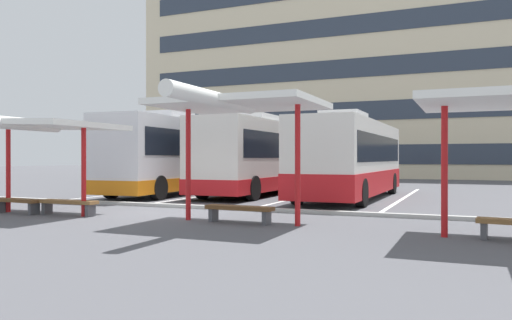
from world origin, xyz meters
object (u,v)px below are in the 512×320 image
Objects in this scene: bench_4 at (239,210)px; waiting_shelter_2 at (236,106)px; coach_bus_2 at (351,160)px; bench_2 at (18,202)px; bench_3 at (68,204)px; coach_bus_0 at (185,156)px; coach_bus_1 at (269,157)px; waiting_shelter_1 at (37,126)px.

waiting_shelter_2 is at bearing -90.00° from bench_4.
coach_bus_2 is 12.66m from bench_2.
bench_3 is at bearing -178.40° from waiting_shelter_2.
coach_bus_0 is at bearing 90.49° from bench_2.
coach_bus_1 is 12.25m from bench_2.
coach_bus_2 is 5.94× the size of bench_2.
bench_3 is at bearing 19.48° from waiting_shelter_1.
coach_bus_2 is at bearing 83.75° from bench_4.
coach_bus_0 reaches higher than bench_2.
coach_bus_1 is at bearing 107.52° from waiting_shelter_2.
bench_2 is at bearing -130.70° from coach_bus_2.
waiting_shelter_2 reaches higher than bench_4.
bench_4 is at bearing 6.20° from waiting_shelter_1.
waiting_shelter_1 is at bearing -160.52° from bench_3.
bench_2 is 7.25m from bench_4.
coach_bus_0 is 10.05m from bench_3.
coach_bus_0 reaches higher than waiting_shelter_2.
coach_bus_1 is at bearing 76.66° from waiting_shelter_1.
coach_bus_0 is at bearing 177.15° from coach_bus_2.
waiting_shelter_2 is at bearing -72.48° from coach_bus_1.
coach_bus_2 is at bearing 49.30° from bench_2.
waiting_shelter_1 is 2.49m from bench_2.
coach_bus_2 is at bearing 83.90° from waiting_shelter_2.
bench_2 is 0.90× the size of bench_3.
coach_bus_0 is 1.15× the size of coach_bus_2.
bench_4 is at bearing 4.51° from bench_2.
bench_2 is at bearing -107.59° from coach_bus_1.
bench_2 is at bearing -177.21° from waiting_shelter_2.
waiting_shelter_1 is 6.36m from waiting_shelter_2.
coach_bus_1 is at bearing 72.41° from bench_2.
waiting_shelter_2 is at bearing -96.10° from coach_bus_2.
bench_2 is 7.72m from waiting_shelter_2.
bench_3 is at bearing 6.38° from bench_2.
coach_bus_1 reaches higher than bench_2.
waiting_shelter_2 is (3.55, -11.25, 1.28)m from coach_bus_1.
bench_3 is (-6.41, -9.35, -1.27)m from coach_bus_2.
bench_2 is (-8.21, -9.55, -1.27)m from coach_bus_2.
bench_3 and bench_4 have the same top height.
bench_3 is at bearing -124.45° from coach_bus_2.
coach_bus_0 is 12.14m from waiting_shelter_2.
waiting_shelter_2 is at bearing 2.79° from bench_2.
waiting_shelter_1 is 2.66× the size of bench_3.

